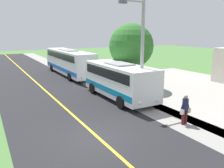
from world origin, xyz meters
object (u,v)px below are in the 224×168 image
object	(u,v)px
transit_bus_rear	(69,61)
tree_curbside	(131,46)
shuttle_bus_front	(119,79)
street_light_pole	(141,49)
pedestrian_with_bags	(185,108)

from	to	relation	value
transit_bus_rear	tree_curbside	distance (m)	9.81
transit_bus_rear	tree_curbside	bearing A→B (deg)	107.85
shuttle_bus_front	tree_curbside	bearing A→B (deg)	-137.27
transit_bus_rear	street_light_pole	world-z (taller)	street_light_pole
pedestrian_with_bags	shuttle_bus_front	bearing A→B (deg)	-85.62
pedestrian_with_bags	street_light_pole	xyz separation A→B (m)	(0.18, -4.10, 3.07)
street_light_pole	tree_curbside	xyz separation A→B (m)	(-2.53, -4.92, -0.14)
shuttle_bus_front	tree_curbside	size ratio (longest dim) A/B	1.28
shuttle_bus_front	transit_bus_rear	distance (m)	11.74
street_light_pole	pedestrian_with_bags	bearing A→B (deg)	92.46
transit_bus_rear	street_light_pole	size ratio (longest dim) A/B	1.62
transit_bus_rear	pedestrian_with_bags	bearing A→B (deg)	91.82
pedestrian_with_bags	street_light_pole	bearing A→B (deg)	-87.54
street_light_pole	tree_curbside	bearing A→B (deg)	-117.28
pedestrian_with_bags	street_light_pole	size ratio (longest dim) A/B	0.24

